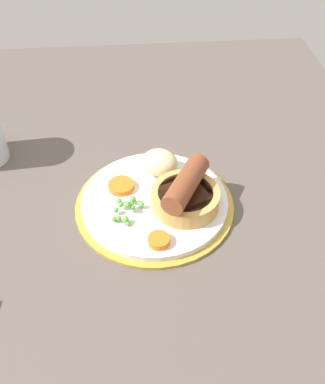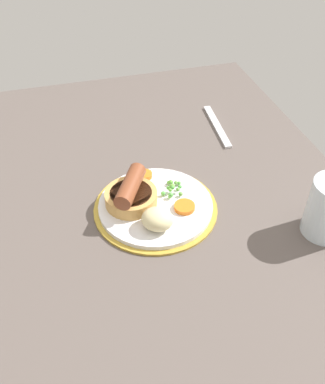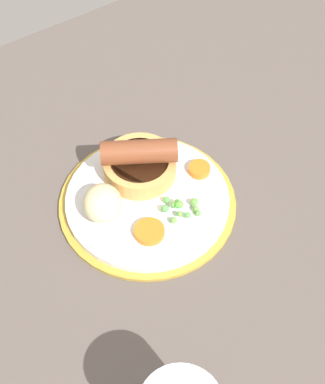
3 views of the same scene
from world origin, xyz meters
TOP-DOWN VIEW (x-y plane):
  - dining_table at (0.00, 0.00)cm, footprint 110.00×80.00cm
  - dinner_plate at (-0.68, 0.29)cm, footprint 23.33×23.33cm
  - sausage_pudding at (0.85, 4.28)cm, footprint 10.20×9.77cm
  - pea_pile at (1.67, -3.99)cm, footprint 5.23×4.68cm
  - potato_chunk_0 at (-6.57, 1.24)cm, footprint 7.20×7.42cm
  - carrot_slice_1 at (-3.41, -4.80)cm, footprint 5.44×5.44cm
  - carrot_slice_2 at (7.57, 0.32)cm, footprint 3.84×3.84cm

SIDE VIEW (x-z plane):
  - dining_table at x=0.00cm, z-range 0.00..3.00cm
  - dinner_plate at x=-0.68cm, z-range 2.87..4.27cm
  - carrot_slice_1 at x=-3.41cm, z-range 4.40..5.26cm
  - carrot_slice_2 at x=7.57cm, z-range 4.40..5.36cm
  - pea_pile at x=1.67cm, z-range 4.37..6.31cm
  - potato_chunk_0 at x=-6.57cm, z-range 4.40..8.22cm
  - sausage_pudding at x=0.85cm, z-range 3.66..9.39cm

